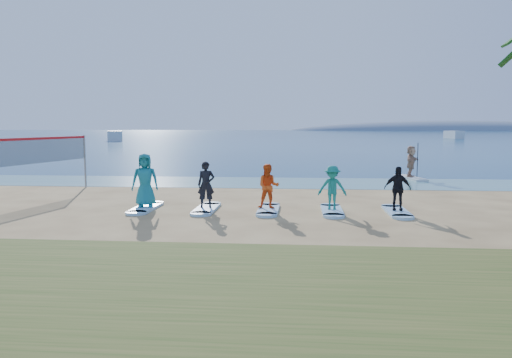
# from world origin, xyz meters

# --- Properties ---
(ground) EXTENTS (600.00, 600.00, 0.00)m
(ground) POSITION_xyz_m (0.00, 0.00, 0.00)
(ground) COLOR tan
(ground) RESTS_ON ground
(shallow_water) EXTENTS (600.00, 600.00, 0.00)m
(shallow_water) POSITION_xyz_m (0.00, 10.50, 0.01)
(shallow_water) COLOR teal
(shallow_water) RESTS_ON ground
(ocean) EXTENTS (600.00, 600.00, 0.00)m
(ocean) POSITION_xyz_m (0.00, 160.00, 0.01)
(ocean) COLOR navy
(ocean) RESTS_ON ground
(island_ridge) EXTENTS (220.00, 56.00, 18.00)m
(island_ridge) POSITION_xyz_m (95.00, 300.00, 0.00)
(island_ridge) COLOR slate
(island_ridge) RESTS_ON ground
(volleyball_net) EXTENTS (1.61, 8.96, 2.50)m
(volleyball_net) POSITION_xyz_m (-10.50, 3.33, 1.90)
(volleyball_net) COLOR gray
(volleyball_net) RESTS_ON ground
(paddleboard) EXTENTS (1.31, 3.08, 0.12)m
(paddleboard) POSITION_xyz_m (6.65, 12.99, 0.06)
(paddleboard) COLOR silver
(paddleboard) RESTS_ON ground
(paddleboarder) EXTENTS (1.13, 1.66, 1.72)m
(paddleboarder) POSITION_xyz_m (6.65, 12.99, 0.98)
(paddleboarder) COLOR tan
(paddleboarder) RESTS_ON paddleboard
(boat_offshore_a) EXTENTS (5.26, 8.18, 1.92)m
(boat_offshore_a) POSITION_xyz_m (-34.87, 77.91, 0.00)
(boat_offshore_a) COLOR silver
(boat_offshore_a) RESTS_ON ground
(boat_offshore_b) EXTENTS (3.08, 6.31, 1.74)m
(boat_offshore_b) POSITION_xyz_m (35.61, 102.82, 0.00)
(boat_offshore_b) COLOR silver
(boat_offshore_b) RESTS_ON ground
(surfboard_0) EXTENTS (0.70, 2.20, 0.09)m
(surfboard_0) POSITION_xyz_m (-4.94, 1.88, 0.04)
(surfboard_0) COLOR #A0D4F8
(surfboard_0) RESTS_ON ground
(student_0) EXTENTS (1.01, 0.74, 1.89)m
(student_0) POSITION_xyz_m (-4.94, 1.88, 1.03)
(student_0) COLOR teal
(student_0) RESTS_ON surfboard_0
(surfboard_1) EXTENTS (0.70, 2.20, 0.09)m
(surfboard_1) POSITION_xyz_m (-2.75, 1.88, 0.04)
(surfboard_1) COLOR #A0D4F8
(surfboard_1) RESTS_ON ground
(student_1) EXTENTS (0.65, 0.49, 1.62)m
(student_1) POSITION_xyz_m (-2.75, 1.88, 0.90)
(student_1) COLOR black
(student_1) RESTS_ON surfboard_1
(surfboard_2) EXTENTS (0.70, 2.20, 0.09)m
(surfboard_2) POSITION_xyz_m (-0.57, 1.88, 0.04)
(surfboard_2) COLOR #A0D4F8
(surfboard_2) RESTS_ON ground
(student_2) EXTENTS (0.75, 0.59, 1.54)m
(student_2) POSITION_xyz_m (-0.57, 1.88, 0.86)
(student_2) COLOR #E45118
(student_2) RESTS_ON surfboard_2
(surfboard_3) EXTENTS (0.70, 2.20, 0.09)m
(surfboard_3) POSITION_xyz_m (1.62, 1.88, 0.04)
(surfboard_3) COLOR #A0D4F8
(surfboard_3) RESTS_ON ground
(student_3) EXTENTS (1.01, 0.63, 1.51)m
(student_3) POSITION_xyz_m (1.62, 1.88, 0.84)
(student_3) COLOR #1A8070
(student_3) RESTS_ON surfboard_3
(surfboard_4) EXTENTS (0.70, 2.20, 0.09)m
(surfboard_4) POSITION_xyz_m (3.81, 1.88, 0.04)
(surfboard_4) COLOR #A0D4F8
(surfboard_4) RESTS_ON ground
(student_4) EXTENTS (0.91, 0.46, 1.49)m
(student_4) POSITION_xyz_m (3.81, 1.88, 0.84)
(student_4) COLOR black
(student_4) RESTS_ON surfboard_4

